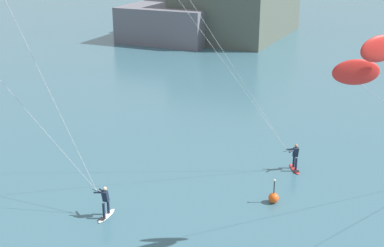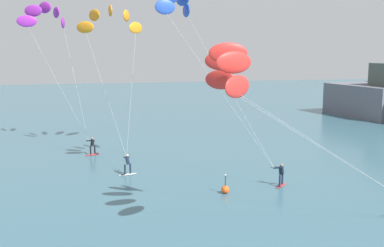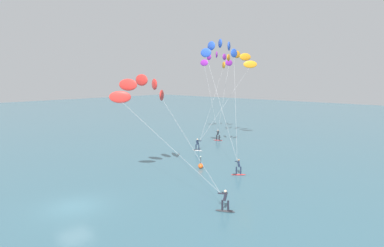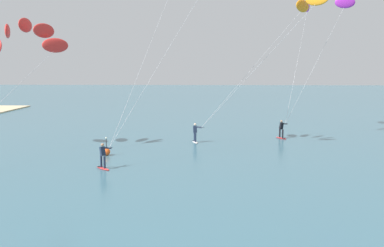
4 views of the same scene
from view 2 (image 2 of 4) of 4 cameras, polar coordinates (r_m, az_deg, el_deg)
name	(u,v)px [view 2 (image 2 of 4)]	position (r m, az deg, el deg)	size (l,w,h in m)	color
kitesurfer_nearshore	(181,9)	(36.68, -1.37, 13.71)	(9.22, 8.11, 14.60)	red
kitesurfer_mid_water	(111,24)	(45.68, -9.79, 11.84)	(6.44, 10.98, 13.95)	white
kitesurfer_far_out	(235,74)	(24.76, 5.26, 5.99)	(12.95, 6.35, 10.23)	#333338
kitesurfer_downwind	(47,20)	(48.64, -17.17, 11.90)	(7.26, 7.38, 14.35)	red
marker_buoy	(225,189)	(32.84, 4.05, -7.95)	(0.56, 0.56, 1.38)	#EA5119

